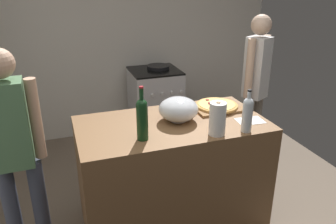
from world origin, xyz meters
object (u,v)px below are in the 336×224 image
wine_bottle_amber (247,113)px  pizza (217,105)px  mixing_bowl (178,109)px  stove (155,104)px  wine_bottle_clear (142,117)px  person_in_red (255,86)px  person_in_stripes (15,148)px  paper_towel_roll (217,119)px

wine_bottle_amber → pizza: bearing=90.0°
mixing_bowl → stove: bearing=79.8°
wine_bottle_clear → person_in_red: 1.59m
person_in_stripes → paper_towel_roll: bearing=-10.9°
wine_bottle_amber → person_in_stripes: 1.62m
wine_bottle_amber → stove: bearing=93.4°
stove → person_in_stripes: size_ratio=0.59×
wine_bottle_clear → paper_towel_roll: bearing=-10.3°
stove → wine_bottle_amber: bearing=-86.6°
mixing_bowl → wine_bottle_clear: bearing=-147.1°
person_in_stripes → person_in_red: person_in_red is taller
person_in_red → person_in_stripes: bearing=-165.0°
person_in_stripes → wine_bottle_amber: bearing=-10.2°
wine_bottle_clear → wine_bottle_amber: bearing=-9.1°
person_in_stripes → stove: bearing=48.0°
pizza → mixing_bowl: 0.43m
stove → person_in_stripes: (-1.47, -1.64, 0.46)m
wine_bottle_clear → stove: wine_bottle_clear is taller
wine_bottle_clear → person_in_red: person_in_red is taller
wine_bottle_clear → person_in_stripes: (-0.84, 0.17, -0.18)m
pizza → paper_towel_roll: size_ratio=1.45×
stove → paper_towel_roll: bearing=-93.3°
wine_bottle_clear → stove: bearing=70.6°
pizza → wine_bottle_clear: wine_bottle_clear is taller
wine_bottle_clear → person_in_red: (1.39, 0.76, -0.15)m
paper_towel_roll → wine_bottle_clear: wine_bottle_clear is taller
person_in_red → stove: bearing=125.8°
wine_bottle_amber → stove: (-0.11, 1.92, -0.61)m
wine_bottle_clear → person_in_red: size_ratio=0.24×
paper_towel_roll → pizza: bearing=63.5°
pizza → person_in_stripes: (-1.59, -0.19, -0.04)m
mixing_bowl → stove: mixing_bowl is taller
person_in_stripes → mixing_bowl: bearing=2.9°
wine_bottle_amber → person_in_stripes: (-1.59, 0.29, -0.15)m
pizza → wine_bottle_clear: size_ratio=0.92×
stove → person_in_stripes: person_in_stripes is taller
wine_bottle_amber → person_in_stripes: person_in_stripes is taller
stove → person_in_red: size_ratio=0.57×
mixing_bowl → person_in_red: 1.17m
paper_towel_roll → wine_bottle_clear: (-0.52, 0.10, 0.05)m
wine_bottle_clear → person_in_stripes: size_ratio=0.24×
mixing_bowl → person_in_red: (1.04, 0.54, -0.08)m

